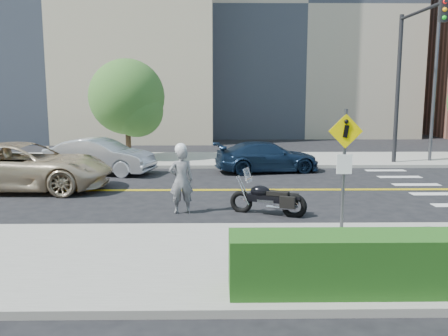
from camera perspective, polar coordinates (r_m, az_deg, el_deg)
name	(u,v)px	position (r m, az deg, el deg)	size (l,w,h in m)	color
ground_plane	(182,190)	(17.36, -5.13, -2.67)	(120.00, 120.00, 0.00)	black
sidewalk_near	(155,260)	(10.13, -8.32, -10.85)	(60.00, 5.00, 0.15)	#9E9B91
sidewalk_far	(192,160)	(24.72, -3.85, 1.02)	(60.00, 5.00, 0.15)	#9E9B91
building_mid	(293,18)	(43.95, 8.32, 17.41)	(18.00, 14.00, 20.00)	#A39984
lamp_post	(435,80)	(25.78, 24.04, 9.68)	(0.16, 0.16, 8.00)	#4C4C51
traffic_light	(407,67)	(23.71, 21.11, 11.24)	(0.28, 4.50, 7.00)	black
pedestrian_sign	(344,161)	(11.13, 14.27, 0.77)	(0.78, 0.08, 3.00)	#4C4C51
motorcyclist	(181,179)	(13.88, -5.17, -1.27)	(0.79, 0.60, 2.08)	#BDBBC1
motorcycle	(268,192)	(13.79, 5.33, -2.88)	(2.20, 0.67, 1.34)	black
suv	(24,166)	(18.65, -22.91, 0.18)	(2.89, 6.27, 1.74)	beige
parked_car_silver	(100,156)	(21.34, -14.67, 1.37)	(1.64, 4.70, 1.55)	silver
parked_car_blue	(267,157)	(21.28, 5.21, 1.34)	(1.89, 4.66, 1.35)	#162944
tree_far_a	(127,97)	(24.75, -11.60, 8.37)	(3.82, 3.82, 5.23)	#382619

